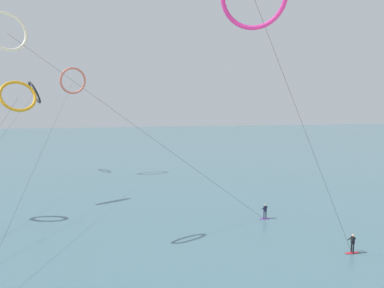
% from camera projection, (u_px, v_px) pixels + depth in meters
% --- Properties ---
extents(sea_water, '(400.00, 200.00, 0.08)m').
position_uv_depth(sea_water, '(138.00, 144.00, 118.87)').
color(sea_water, '#476B75').
rests_on(sea_water, ground).
extents(surfer_crimson, '(1.40, 0.61, 1.70)m').
position_uv_depth(surfer_crimson, '(352.00, 245.00, 29.76)').
color(surfer_crimson, red).
rests_on(surfer_crimson, ground).
extents(surfer_violet, '(1.40, 0.63, 1.70)m').
position_uv_depth(surfer_violet, '(265.00, 212.00, 38.92)').
color(surfer_violet, purple).
rests_on(surfer_violet, ground).
extents(kite_coral, '(4.87, 48.07, 19.79)m').
position_uv_depth(kite_coral, '(73.00, 81.00, 61.87)').
color(kite_coral, '#EA7260').
rests_on(kite_coral, ground).
extents(kite_charcoal, '(3.51, 52.14, 17.50)m').
position_uv_depth(kite_charcoal, '(34.00, 93.00, 64.63)').
color(kite_charcoal, black).
rests_on(kite_charcoal, ground).
extents(kite_amber, '(4.94, 27.80, 16.07)m').
position_uv_depth(kite_amber, '(18.00, 96.00, 42.96)').
color(kite_amber, orange).
rests_on(kite_amber, ground).
extents(kite_ivory, '(26.61, 3.99, 20.68)m').
position_uv_depth(kite_ivory, '(8.00, 32.00, 28.88)').
color(kite_ivory, silver).
rests_on(kite_ivory, ground).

